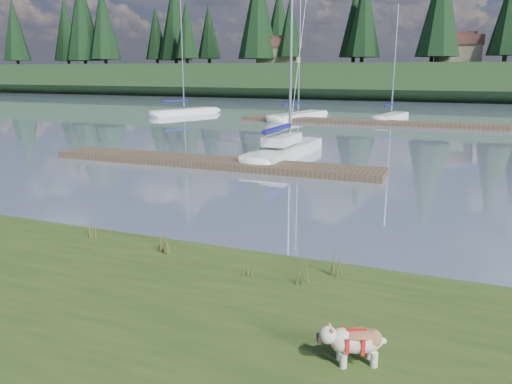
% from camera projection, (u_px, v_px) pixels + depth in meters
% --- Properties ---
extents(ground, '(200.00, 200.00, 0.00)m').
position_uv_depth(ground, '(371.00, 124.00, 40.63)').
color(ground, '#7D8EA7').
rests_on(ground, ground).
extents(bank, '(60.00, 9.00, 0.35)m').
position_uv_depth(bank, '(10.00, 331.00, 8.15)').
color(bank, '#344A1B').
rests_on(bank, ground).
extents(ridge, '(200.00, 20.00, 5.00)m').
position_uv_depth(ridge, '(416.00, 81.00, 78.78)').
color(ridge, '#1B3219').
rests_on(ridge, ground).
extents(bulldog, '(0.95, 0.66, 0.56)m').
position_uv_depth(bulldog, '(356.00, 340.00, 6.88)').
color(bulldog, silver).
rests_on(bulldog, bank).
extents(sailboat_main, '(1.93, 8.41, 12.08)m').
position_uv_depth(sailboat_main, '(289.00, 147.00, 25.82)').
color(sailboat_main, white).
rests_on(sailboat_main, ground).
extents(dock_near, '(16.00, 2.00, 0.30)m').
position_uv_depth(dock_near, '(210.00, 162.00, 23.12)').
color(dock_near, '#4C3D2C').
rests_on(dock_near, ground).
extents(dock_far, '(26.00, 2.20, 0.30)m').
position_uv_depth(dock_far, '(396.00, 123.00, 39.87)').
color(dock_far, '#4C3D2C').
rests_on(dock_far, ground).
extents(sailboat_bg_0, '(4.68, 7.96, 11.61)m').
position_uv_depth(sailboat_bg_0, '(190.00, 111.00, 49.40)').
color(sailboat_bg_0, white).
rests_on(sailboat_bg_0, ground).
extents(sailboat_bg_1, '(3.75, 8.68, 12.66)m').
position_uv_depth(sailboat_bg_1, '(303.00, 115.00, 45.18)').
color(sailboat_bg_1, white).
rests_on(sailboat_bg_1, ground).
extents(sailboat_bg_2, '(2.55, 6.47, 9.72)m').
position_uv_depth(sailboat_bg_2, '(393.00, 116.00, 43.87)').
color(sailboat_bg_2, white).
rests_on(sailboat_bg_2, ground).
extents(weed_0, '(0.17, 0.14, 0.62)m').
position_uv_depth(weed_0, '(164.00, 242.00, 11.03)').
color(weed_0, '#475B23').
rests_on(weed_0, bank).
extents(weed_1, '(0.17, 0.14, 0.58)m').
position_uv_depth(weed_1, '(163.00, 241.00, 11.20)').
color(weed_1, '#475B23').
rests_on(weed_1, bank).
extents(weed_2, '(0.17, 0.14, 0.72)m').
position_uv_depth(weed_2, '(304.00, 269.00, 9.46)').
color(weed_2, '#475B23').
rests_on(weed_2, bank).
extents(weed_3, '(0.17, 0.14, 0.51)m').
position_uv_depth(weed_3, '(93.00, 229.00, 12.07)').
color(weed_3, '#475B23').
rests_on(weed_3, bank).
extents(weed_4, '(0.17, 0.14, 0.38)m').
position_uv_depth(weed_4, '(248.00, 269.00, 9.83)').
color(weed_4, '#475B23').
rests_on(weed_4, bank).
extents(weed_5, '(0.17, 0.14, 0.71)m').
position_uv_depth(weed_5, '(336.00, 262.00, 9.82)').
color(weed_5, '#475B23').
rests_on(weed_5, bank).
extents(mud_lip, '(60.00, 0.50, 0.14)m').
position_uv_depth(mud_lip, '(158.00, 249.00, 12.14)').
color(mud_lip, '#33281C').
rests_on(mud_lip, ground).
extents(conifer_0, '(5.72, 5.72, 14.15)m').
position_uv_depth(conifer_0, '(103.00, 23.00, 90.84)').
color(conifer_0, '#382619').
rests_on(conifer_0, ridge).
extents(conifer_1, '(4.40, 4.40, 11.30)m').
position_uv_depth(conifer_1, '(186.00, 30.00, 89.34)').
color(conifer_1, '#382619').
rests_on(conifer_1, ridge).
extents(conifer_2, '(6.60, 6.60, 16.05)m').
position_uv_depth(conifer_2, '(258.00, 11.00, 80.68)').
color(conifer_2, '#382619').
rests_on(conifer_2, ridge).
extents(conifer_3, '(4.84, 4.84, 12.25)m').
position_uv_depth(conifer_3, '(355.00, 22.00, 79.29)').
color(conifer_3, '#382619').
rests_on(conifer_3, ridge).
extents(conifer_4, '(6.16, 6.16, 15.10)m').
position_uv_depth(conifer_4, '(441.00, 4.00, 68.86)').
color(conifer_4, '#382619').
rests_on(conifer_4, ridge).
extents(house_0, '(6.30, 5.30, 4.65)m').
position_uv_depth(house_0, '(279.00, 51.00, 82.88)').
color(house_0, gray).
rests_on(house_0, ridge).
extents(house_1, '(6.30, 5.30, 4.65)m').
position_uv_depth(house_1, '(460.00, 49.00, 73.66)').
color(house_1, gray).
rests_on(house_1, ridge).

